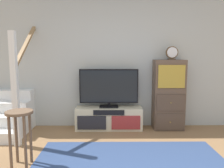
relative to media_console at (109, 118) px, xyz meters
The scene contains 7 objects.
back_wall 1.20m from the media_console, 41.71° to the left, with size 6.40×0.12×2.70m, color #B2B7B2.
media_console is the anchor object (origin of this frame).
television 0.61m from the media_console, 90.00° to the left, with size 1.13×0.22×0.74m.
side_cabinet 1.24m from the media_console, ahead, with size 0.58×0.38×1.35m.
desk_clock 1.73m from the media_console, ahead, with size 0.23×0.08×0.25m.
staircase 1.94m from the media_console, behind, with size 1.00×1.36×2.20m.
bar_stool_near 1.87m from the media_console, 127.96° to the right, with size 0.34×0.34×0.73m.
Camera 1 is at (-0.28, -2.00, 1.43)m, focal length 35.53 mm.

